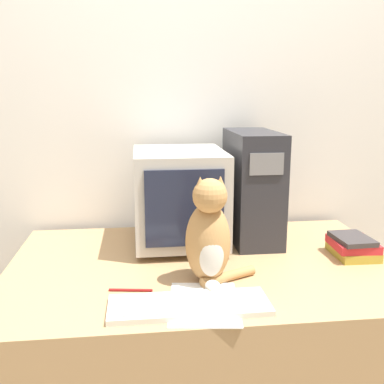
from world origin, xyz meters
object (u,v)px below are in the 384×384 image
Objects in this scene: computer_tower at (252,186)px; pen at (131,290)px; cat at (209,237)px; crt_monitor at (179,196)px; keyboard at (189,305)px; book_stack at (353,246)px.

pen is (-0.52, -0.48, -0.23)m from computer_tower.
computer_tower is 1.27× the size of cat.
crt_monitor is 1.21× the size of cat.
pen is (-0.20, -0.45, -0.20)m from crt_monitor.
crt_monitor is 3.15× the size of pen.
keyboard is 0.22m from pen.
keyboard is at bearing -152.74° from book_stack.
book_stack reaches higher than keyboard.
book_stack reaches higher than pen.
computer_tower is 0.74m from keyboard.
crt_monitor is at bearing 65.80° from pen.
cat is at bearing -120.59° from computer_tower.
pen is at bearing -165.90° from book_stack.
computer_tower reaches higher than keyboard.
cat is at bearing -81.11° from crt_monitor.
computer_tower is 0.47m from book_stack.
computer_tower is 0.97× the size of keyboard.
book_stack is at bearing 14.10° from pen.
keyboard is 0.25m from cat.
cat is at bearing 64.42° from keyboard.
book_stack is (0.69, 0.35, 0.03)m from keyboard.
computer_tower is 3.31× the size of pen.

